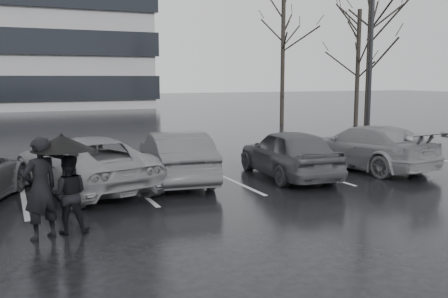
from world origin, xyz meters
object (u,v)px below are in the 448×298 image
at_px(lamp_post, 371,44).
at_px(tree_ne, 358,68).
at_px(car_west_a, 176,157).
at_px(car_west_b, 83,163).
at_px(car_east, 365,147).
at_px(car_main, 288,153).
at_px(pedestrian_left, 40,189).
at_px(tree_east, 369,57).
at_px(pedestrian_right, 68,194).
at_px(tree_north, 283,57).

xyz_separation_m(lamp_post, tree_ne, (5.65, 7.88, -0.84)).
relative_size(car_west_a, lamp_post, 0.46).
bearing_deg(car_west_b, lamp_post, -178.82).
height_order(car_east, tree_ne, tree_ne).
height_order(car_main, pedestrian_left, pedestrian_left).
bearing_deg(tree_east, car_main, -139.76).
distance_m(car_west_b, lamp_post, 13.33).
relative_size(pedestrian_right, lamp_post, 0.16).
distance_m(pedestrian_right, tree_north, 23.97).
height_order(car_main, tree_ne, tree_ne).
relative_size(car_east, tree_ne, 0.70).
distance_m(car_main, tree_ne, 17.43).
height_order(car_main, lamp_post, lamp_post).
distance_m(car_main, pedestrian_right, 7.25).
xyz_separation_m(car_west_a, car_east, (6.27, -0.56, -0.01)).
height_order(car_west_b, tree_north, tree_north).
bearing_deg(car_west_a, car_west_b, 6.90).
relative_size(car_main, tree_north, 0.50).
distance_m(car_west_a, pedestrian_right, 5.00).
bearing_deg(car_west_a, tree_ne, -136.57).
height_order(car_main, car_west_a, car_main).
relative_size(car_main, tree_east, 0.54).
xyz_separation_m(car_west_b, tree_ne, (17.98, 11.43, 2.79)).
xyz_separation_m(pedestrian_right, tree_ne, (18.79, 15.13, 2.75)).
xyz_separation_m(car_west_b, pedestrian_right, (-0.81, -3.70, 0.04)).
bearing_deg(pedestrian_left, car_main, 173.83).
xyz_separation_m(car_west_b, lamp_post, (12.32, 3.55, 3.63)).
distance_m(car_west_a, car_east, 6.30).
height_order(lamp_post, tree_east, lamp_post).
bearing_deg(lamp_post, car_west_a, -160.04).
distance_m(tree_ne, tree_north, 4.67).
bearing_deg(tree_east, car_west_a, -150.11).
xyz_separation_m(car_west_a, car_west_b, (-2.55, -0.00, -0.01)).
relative_size(car_main, car_east, 0.87).
relative_size(car_west_b, pedestrian_right, 3.39).
relative_size(lamp_post, tree_east, 1.18).
bearing_deg(car_east, pedestrian_left, 10.22).
bearing_deg(lamp_post, car_main, -146.57).
relative_size(car_east, tree_north, 0.58).
distance_m(lamp_post, tree_ne, 9.74).
relative_size(car_west_b, tree_east, 0.64).
distance_m(car_west_b, car_east, 8.84).
bearing_deg(car_west_a, pedestrian_right, 54.69).
height_order(car_west_b, tree_east, tree_east).
xyz_separation_m(car_east, tree_east, (6.66, 7.99, 3.29)).
distance_m(pedestrian_left, pedestrian_right, 0.57).
bearing_deg(pedestrian_left, lamp_post, 178.64).
height_order(pedestrian_left, pedestrian_right, pedestrian_left).
distance_m(car_west_b, tree_east, 17.48).
bearing_deg(tree_north, tree_ne, -40.60).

